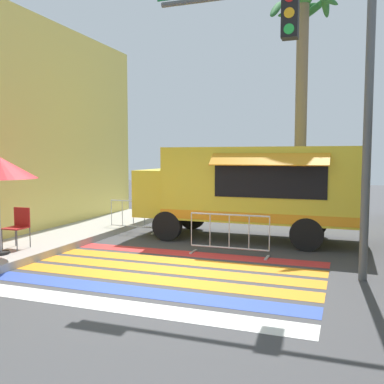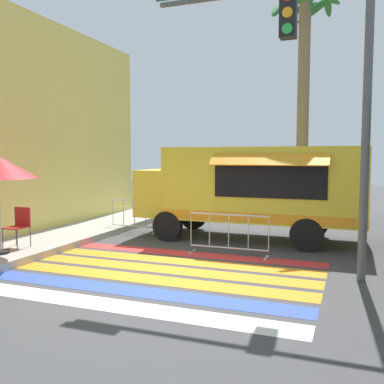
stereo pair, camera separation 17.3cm
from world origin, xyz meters
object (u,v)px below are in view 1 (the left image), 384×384
barricade_side (133,217)px  food_truck (247,186)px  folding_chair (19,224)px  palm_tree (301,71)px  traffic_signal_pole (322,66)px  barricade_front (229,235)px

barricade_side → food_truck: bearing=1.9°
food_truck → folding_chair: 6.14m
folding_chair → palm_tree: (5.91, 6.55, 4.42)m
folding_chair → palm_tree: 9.86m
barricade_side → palm_tree: (4.76, 2.84, 4.70)m
traffic_signal_pole → barricade_side: traffic_signal_pole is taller
food_truck → traffic_signal_pole: traffic_signal_pole is taller
barricade_side → barricade_front: bearing=-29.1°
barricade_front → barricade_side: same height
food_truck → traffic_signal_pole: 4.70m
food_truck → folding_chair: size_ratio=6.58×
food_truck → palm_tree: palm_tree is taller
food_truck → palm_tree: size_ratio=0.81×
barricade_front → barricade_side: (-3.65, 2.03, -0.01)m
food_truck → folding_chair: (-4.74, -3.83, -0.78)m
traffic_signal_pole → palm_tree: (-0.99, 6.00, 1.06)m
palm_tree → folding_chair: bearing=-132.1°
barricade_front → food_truck: bearing=91.3°
traffic_signal_pole → palm_tree: 6.17m
food_truck → folding_chair: food_truck is taller
palm_tree → barricade_front: bearing=-102.9°
food_truck → barricade_side: food_truck is taller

